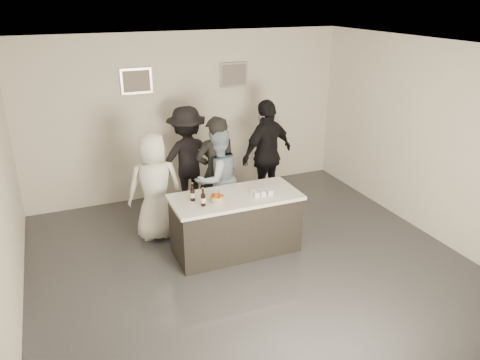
{
  "coord_description": "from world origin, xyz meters",
  "views": [
    {
      "loc": [
        -2.35,
        -5.15,
        3.62
      ],
      "look_at": [
        0.0,
        0.5,
        1.15
      ],
      "focal_mm": 35.0,
      "sensor_mm": 36.0,
      "label": 1
    }
  ],
  "objects_px": {
    "beer_bottle_b": "(203,197)",
    "person_main_black": "(216,173)",
    "person_guest_back": "(188,159)",
    "person_guest_right": "(267,154)",
    "person_main_blue": "(217,179)",
    "bar_counter": "(236,223)",
    "person_guest_left": "(155,187)",
    "beer_bottle_a": "(192,192)",
    "cake": "(217,199)"
  },
  "relations": [
    {
      "from": "beer_bottle_b",
      "to": "person_main_black",
      "type": "xyz_separation_m",
      "value": [
        0.57,
        1.06,
        -0.1
      ]
    },
    {
      "from": "person_main_black",
      "to": "person_guest_back",
      "type": "height_order",
      "value": "person_main_black"
    },
    {
      "from": "person_main_black",
      "to": "person_guest_right",
      "type": "bearing_deg",
      "value": -159.94
    },
    {
      "from": "person_main_blue",
      "to": "bar_counter",
      "type": "bearing_deg",
      "value": 71.04
    },
    {
      "from": "person_guest_left",
      "to": "beer_bottle_a",
      "type": "bearing_deg",
      "value": 118.84
    },
    {
      "from": "beer_bottle_a",
      "to": "person_main_black",
      "type": "xyz_separation_m",
      "value": [
        0.65,
        0.84,
        -0.1
      ]
    },
    {
      "from": "person_main_blue",
      "to": "person_guest_right",
      "type": "distance_m",
      "value": 1.19
    },
    {
      "from": "bar_counter",
      "to": "person_main_black",
      "type": "bearing_deg",
      "value": 87.95
    },
    {
      "from": "bar_counter",
      "to": "person_guest_right",
      "type": "xyz_separation_m",
      "value": [
        1.13,
        1.3,
        0.52
      ]
    },
    {
      "from": "bar_counter",
      "to": "person_main_blue",
      "type": "distance_m",
      "value": 0.94
    },
    {
      "from": "person_main_blue",
      "to": "person_guest_back",
      "type": "relative_size",
      "value": 0.91
    },
    {
      "from": "cake",
      "to": "beer_bottle_b",
      "type": "xyz_separation_m",
      "value": [
        -0.22,
        -0.06,
        0.09
      ]
    },
    {
      "from": "bar_counter",
      "to": "cake",
      "type": "height_order",
      "value": "cake"
    },
    {
      "from": "person_main_blue",
      "to": "person_main_black",
      "type": "bearing_deg",
      "value": -111.39
    },
    {
      "from": "bar_counter",
      "to": "person_guest_left",
      "type": "distance_m",
      "value": 1.37
    },
    {
      "from": "cake",
      "to": "person_guest_left",
      "type": "distance_m",
      "value": 1.18
    },
    {
      "from": "beer_bottle_b",
      "to": "person_main_black",
      "type": "relative_size",
      "value": 0.14
    },
    {
      "from": "beer_bottle_b",
      "to": "person_main_black",
      "type": "height_order",
      "value": "person_main_black"
    },
    {
      "from": "beer_bottle_b",
      "to": "person_guest_back",
      "type": "xyz_separation_m",
      "value": [
        0.34,
        1.9,
        -0.11
      ]
    },
    {
      "from": "bar_counter",
      "to": "beer_bottle_a",
      "type": "bearing_deg",
      "value": 173.69
    },
    {
      "from": "beer_bottle_b",
      "to": "person_main_blue",
      "type": "bearing_deg",
      "value": 60.66
    },
    {
      "from": "person_guest_left",
      "to": "person_guest_back",
      "type": "height_order",
      "value": "person_guest_back"
    },
    {
      "from": "person_guest_left",
      "to": "person_guest_right",
      "type": "xyz_separation_m",
      "value": [
        2.1,
        0.42,
        0.12
      ]
    },
    {
      "from": "person_guest_right",
      "to": "person_guest_back",
      "type": "xyz_separation_m",
      "value": [
        -1.32,
        0.45,
        -0.05
      ]
    },
    {
      "from": "beer_bottle_a",
      "to": "person_main_blue",
      "type": "distance_m",
      "value": 1.03
    },
    {
      "from": "cake",
      "to": "person_guest_left",
      "type": "relative_size",
      "value": 0.12
    },
    {
      "from": "person_guest_left",
      "to": "person_guest_back",
      "type": "bearing_deg",
      "value": -126.95
    },
    {
      "from": "person_main_blue",
      "to": "person_guest_right",
      "type": "bearing_deg",
      "value": -174.78
    },
    {
      "from": "beer_bottle_a",
      "to": "person_main_blue",
      "type": "bearing_deg",
      "value": 50.44
    },
    {
      "from": "bar_counter",
      "to": "person_guest_left",
      "type": "relative_size",
      "value": 1.09
    },
    {
      "from": "bar_counter",
      "to": "person_guest_back",
      "type": "height_order",
      "value": "person_guest_back"
    },
    {
      "from": "bar_counter",
      "to": "person_guest_left",
      "type": "height_order",
      "value": "person_guest_left"
    },
    {
      "from": "bar_counter",
      "to": "cake",
      "type": "xyz_separation_m",
      "value": [
        -0.32,
        -0.09,
        0.49
      ]
    },
    {
      "from": "cake",
      "to": "person_main_black",
      "type": "bearing_deg",
      "value": 70.75
    },
    {
      "from": "cake",
      "to": "bar_counter",
      "type": "bearing_deg",
      "value": 15.85
    },
    {
      "from": "beer_bottle_b",
      "to": "person_main_blue",
      "type": "relative_size",
      "value": 0.16
    },
    {
      "from": "person_main_blue",
      "to": "cake",
      "type": "bearing_deg",
      "value": 52.87
    },
    {
      "from": "beer_bottle_b",
      "to": "person_guest_back",
      "type": "bearing_deg",
      "value": 79.79
    },
    {
      "from": "cake",
      "to": "person_guest_right",
      "type": "distance_m",
      "value": 2.01
    },
    {
      "from": "person_main_black",
      "to": "person_guest_left",
      "type": "distance_m",
      "value": 1.01
    },
    {
      "from": "person_guest_right",
      "to": "beer_bottle_a",
      "type": "bearing_deg",
      "value": 14.97
    },
    {
      "from": "bar_counter",
      "to": "beer_bottle_a",
      "type": "height_order",
      "value": "beer_bottle_a"
    },
    {
      "from": "person_main_blue",
      "to": "person_guest_right",
      "type": "relative_size",
      "value": 0.86
    },
    {
      "from": "bar_counter",
      "to": "person_guest_left",
      "type": "xyz_separation_m",
      "value": [
        -0.98,
        0.88,
        0.4
      ]
    },
    {
      "from": "cake",
      "to": "beer_bottle_a",
      "type": "xyz_separation_m",
      "value": [
        -0.3,
        0.16,
        0.09
      ]
    },
    {
      "from": "person_main_black",
      "to": "person_guest_back",
      "type": "xyz_separation_m",
      "value": [
        -0.23,
        0.84,
        -0.01
      ]
    },
    {
      "from": "person_main_blue",
      "to": "person_guest_left",
      "type": "relative_size",
      "value": 0.98
    },
    {
      "from": "beer_bottle_b",
      "to": "person_guest_right",
      "type": "distance_m",
      "value": 2.21
    },
    {
      "from": "person_main_blue",
      "to": "beer_bottle_b",
      "type": "bearing_deg",
      "value": 43.6
    },
    {
      "from": "cake",
      "to": "beer_bottle_a",
      "type": "bearing_deg",
      "value": 152.45
    }
  ]
}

